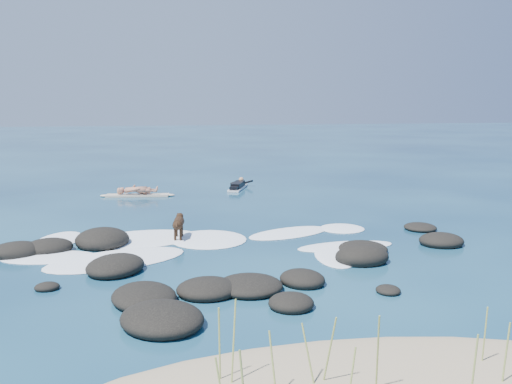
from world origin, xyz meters
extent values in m
plane|color=#0A2642|center=(0.00, 0.00, 0.00)|extent=(160.00, 160.00, 0.00)
cylinder|color=#8FA14E|center=(0.07, -8.14, 0.73)|extent=(0.13, 0.29, 1.20)
cylinder|color=#8FA14E|center=(-1.22, -7.98, 0.61)|extent=(0.09, 0.24, 0.96)
cylinder|color=#8FA14E|center=(1.92, -7.60, 0.59)|extent=(0.04, 0.08, 0.95)
cylinder|color=#8FA14E|center=(-0.45, -7.81, 0.67)|extent=(0.14, 0.23, 1.08)
cylinder|color=#8FA14E|center=(-1.80, -7.35, 0.68)|extent=(0.04, 0.03, 1.12)
cylinder|color=#8FA14E|center=(-0.69, -7.74, 0.60)|extent=(0.18, 0.21, 0.93)
cylinder|color=#8FA14E|center=(1.82, -8.21, 0.60)|extent=(0.11, 0.05, 0.95)
cylinder|color=#8FA14E|center=(1.06, -8.68, 0.65)|extent=(0.11, 0.05, 1.05)
cylinder|color=#8FA14E|center=(-1.63, -7.46, 0.74)|extent=(0.11, 0.15, 1.23)
ellipsoid|color=black|center=(5.63, 1.35, 0.06)|extent=(1.14, 1.20, 0.26)
ellipsoid|color=black|center=(2.50, -1.69, 0.14)|extent=(1.45, 1.21, 0.57)
ellipsoid|color=black|center=(-2.46, -4.75, 0.12)|extent=(1.99, 2.09, 0.49)
ellipsoid|color=black|center=(0.60, -3.00, 0.10)|extent=(1.26, 1.33, 0.40)
ellipsoid|color=black|center=(-4.73, -2.30, 0.05)|extent=(0.56, 0.50, 0.21)
ellipsoid|color=black|center=(2.17, -3.92, 0.05)|extent=(0.57, 0.61, 0.20)
ellipsoid|color=black|center=(5.28, -0.51, 0.11)|extent=(1.23, 1.12, 0.44)
ellipsoid|color=black|center=(-2.76, -3.45, 0.10)|extent=(1.47, 1.79, 0.41)
ellipsoid|color=black|center=(-6.03, 0.90, 0.09)|extent=(1.70, 1.85, 0.35)
ellipsoid|color=black|center=(-0.59, -3.19, 0.09)|extent=(1.64, 1.65, 0.38)
ellipsoid|color=black|center=(-0.01, -4.35, 0.09)|extent=(0.95, 0.94, 0.37)
ellipsoid|color=black|center=(-3.82, 1.27, 0.16)|extent=(1.74, 1.76, 0.65)
ellipsoid|color=black|center=(-1.49, -3.26, 0.11)|extent=(1.42, 1.34, 0.43)
ellipsoid|color=black|center=(-5.17, 0.87, 0.12)|extent=(1.57, 1.44, 0.47)
ellipsoid|color=black|center=(-3.38, -1.26, 0.12)|extent=(1.80, 1.96, 0.49)
ellipsoid|color=black|center=(2.90, -0.78, 0.09)|extent=(1.44, 1.50, 0.34)
ellipsoid|color=black|center=(-5.87, 0.57, 0.12)|extent=(1.38, 1.22, 0.48)
ellipsoid|color=white|center=(-3.39, -0.29, 0.01)|extent=(4.02, 3.04, 0.12)
ellipsoid|color=white|center=(3.30, 1.90, 0.01)|extent=(1.76, 1.76, 0.12)
ellipsoid|color=white|center=(-6.43, 1.20, 0.01)|extent=(2.99, 0.84, 0.12)
ellipsoid|color=white|center=(-0.90, 1.35, 0.01)|extent=(2.37, 2.52, 0.12)
ellipsoid|color=white|center=(-5.07, 0.27, 0.01)|extent=(2.50, 1.54, 0.12)
ellipsoid|color=white|center=(1.55, 1.65, 0.01)|extent=(3.06, 2.24, 0.12)
ellipsoid|color=white|center=(2.01, -1.10, 0.01)|extent=(1.37, 2.33, 0.12)
ellipsoid|color=white|center=(2.64, -0.19, 0.01)|extent=(2.85, 1.27, 0.12)
ellipsoid|color=white|center=(-2.80, 1.78, 0.01)|extent=(3.80, 2.72, 0.12)
ellipsoid|color=white|center=(-5.07, 2.12, 0.01)|extent=(1.63, 2.34, 0.12)
ellipsoid|color=white|center=(-1.74, 1.55, 0.01)|extent=(1.10, 0.90, 0.12)
cube|color=beige|center=(-2.89, 9.39, 0.05)|extent=(2.60, 0.87, 0.09)
ellipsoid|color=beige|center=(-1.62, 9.22, 0.05)|extent=(0.55, 0.36, 0.09)
ellipsoid|color=beige|center=(-4.15, 9.56, 0.05)|extent=(0.55, 0.36, 0.09)
imported|color=#AC725A|center=(-2.89, 9.39, 0.92)|extent=(0.47, 0.65, 1.66)
cube|color=silver|center=(1.53, 10.55, 0.05)|extent=(1.27, 2.22, 0.08)
ellipsoid|color=silver|center=(1.93, 11.58, 0.05)|extent=(0.42, 0.54, 0.08)
cube|color=black|center=(1.53, 10.55, 0.20)|extent=(0.86, 1.40, 0.22)
sphere|color=tan|center=(1.82, 11.28, 0.32)|extent=(0.30, 0.30, 0.23)
cylinder|color=black|center=(1.61, 11.52, 0.19)|extent=(0.55, 0.10, 0.25)
cylinder|color=black|center=(2.13, 11.32, 0.19)|extent=(0.46, 0.45, 0.25)
cube|color=black|center=(1.26, 9.86, 0.16)|extent=(0.52, 0.63, 0.14)
cylinder|color=black|center=(-1.74, 1.45, 0.50)|extent=(0.37, 0.62, 0.28)
sphere|color=black|center=(-1.70, 1.71, 0.50)|extent=(0.34, 0.34, 0.30)
sphere|color=black|center=(-1.78, 1.19, 0.50)|extent=(0.31, 0.31, 0.27)
sphere|color=black|center=(-1.67, 1.87, 0.60)|extent=(0.24, 0.24, 0.21)
cone|color=black|center=(-1.65, 2.00, 0.58)|extent=(0.13, 0.15, 0.11)
cone|color=black|center=(-1.73, 1.87, 0.68)|extent=(0.11, 0.09, 0.10)
cone|color=black|center=(-1.62, 1.86, 0.68)|extent=(0.11, 0.09, 0.10)
cylinder|color=black|center=(-1.78, 1.66, 0.19)|extent=(0.08, 0.08, 0.38)
cylinder|color=black|center=(-1.63, 1.63, 0.19)|extent=(0.08, 0.08, 0.38)
cylinder|color=black|center=(-1.85, 1.26, 0.19)|extent=(0.08, 0.08, 0.38)
cylinder|color=black|center=(-1.70, 1.24, 0.19)|extent=(0.08, 0.08, 0.38)
cylinder|color=black|center=(-1.80, 1.06, 0.55)|extent=(0.09, 0.28, 0.17)
camera|label=1|loc=(-2.75, -14.38, 3.89)|focal=40.00mm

